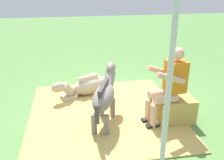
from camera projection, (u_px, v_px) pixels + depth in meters
name	position (u px, v px, depth m)	size (l,w,h in m)	color
ground_plane	(113.00, 111.00, 4.68)	(24.00, 24.00, 0.00)	#568442
hay_patch	(105.00, 113.00, 4.61)	(2.67, 2.74, 0.02)	tan
hay_bale	(175.00, 110.00, 4.30)	(0.62, 0.42, 0.43)	tan
person_seated	(169.00, 84.00, 4.07)	(0.69, 0.47, 1.31)	#D8AD8C
pony_standing	(105.00, 95.00, 4.14)	(0.65, 1.30, 0.89)	slate
pony_lying	(88.00, 86.00, 5.29)	(1.32, 0.82, 0.42)	tan
tent_pole_left	(167.00, 100.00, 2.57)	(0.06, 0.06, 2.31)	silver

